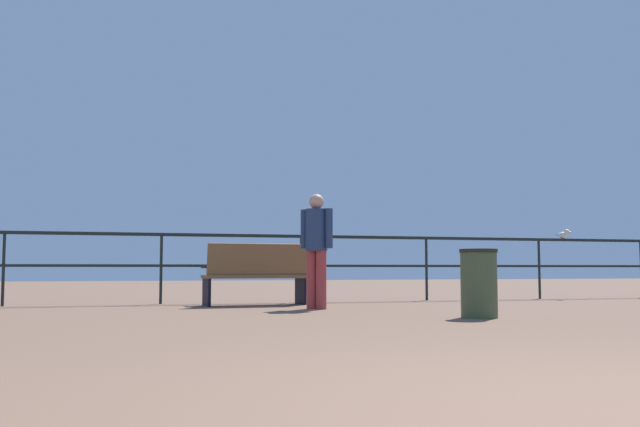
{
  "coord_description": "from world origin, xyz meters",
  "views": [
    {
      "loc": [
        -1.92,
        -2.0,
        0.54
      ],
      "look_at": [
        1.28,
        8.61,
        1.4
      ],
      "focal_mm": 39.86,
      "sensor_mm": 36.0,
      "label": 1
    }
  ],
  "objects_px": {
    "bench_near_left": "(256,272)",
    "seagull_on_rail": "(564,234)",
    "trash_bin": "(479,283)",
    "person_at_railing": "(316,243)"
  },
  "relations": [
    {
      "from": "bench_near_left",
      "to": "seagull_on_rail",
      "type": "bearing_deg",
      "value": 7.93
    },
    {
      "from": "person_at_railing",
      "to": "trash_bin",
      "type": "xyz_separation_m",
      "value": [
        1.24,
        -2.12,
        -0.5
      ]
    },
    {
      "from": "person_at_railing",
      "to": "seagull_on_rail",
      "type": "xyz_separation_m",
      "value": [
        5.3,
        1.97,
        0.28
      ]
    },
    {
      "from": "trash_bin",
      "to": "seagull_on_rail",
      "type": "bearing_deg",
      "value": 45.26
    },
    {
      "from": "person_at_railing",
      "to": "seagull_on_rail",
      "type": "height_order",
      "value": "person_at_railing"
    },
    {
      "from": "trash_bin",
      "to": "bench_near_left",
      "type": "bearing_deg",
      "value": 118.98
    },
    {
      "from": "person_at_railing",
      "to": "trash_bin",
      "type": "distance_m",
      "value": 2.51
    },
    {
      "from": "bench_near_left",
      "to": "person_at_railing",
      "type": "height_order",
      "value": "person_at_railing"
    },
    {
      "from": "seagull_on_rail",
      "to": "trash_bin",
      "type": "distance_m",
      "value": 5.82
    },
    {
      "from": "seagull_on_rail",
      "to": "trash_bin",
      "type": "height_order",
      "value": "seagull_on_rail"
    }
  ]
}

